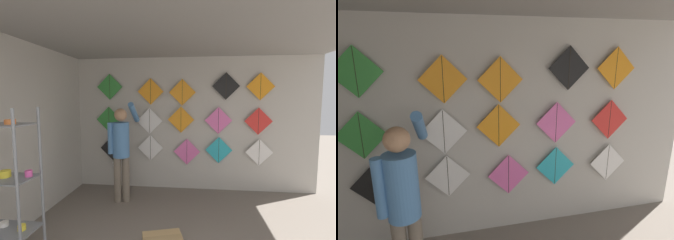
# 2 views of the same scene
# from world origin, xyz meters

# --- Properties ---
(back_panel) EXTENTS (5.43, 0.06, 2.80)m
(back_panel) POSITION_xyz_m (0.00, 4.06, 1.40)
(back_panel) COLOR #BCB7AD
(back_panel) RESTS_ON ground
(left_panel) EXTENTS (0.06, 4.83, 2.80)m
(left_panel) POSITION_xyz_m (-2.34, 2.02, 1.40)
(left_panel) COLOR #BCB7AD
(left_panel) RESTS_ON ground
(ceiling_slab) EXTENTS (5.43, 4.83, 0.04)m
(ceiling_slab) POSITION_xyz_m (0.00, 2.02, 2.82)
(ceiling_slab) COLOR gray
(shopkeeper) EXTENTS (0.46, 0.71, 1.88)m
(shopkeeper) POSITION_xyz_m (-1.14, 3.29, 1.06)
(shopkeeper) COLOR #726656
(shopkeeper) RESTS_ON ground
(kite_0) EXTENTS (0.55, 0.04, 0.69)m
(kite_0) POSITION_xyz_m (-1.55, 3.97, 0.84)
(kite_0) COLOR black
(kite_1) EXTENTS (0.55, 0.01, 0.55)m
(kite_1) POSITION_xyz_m (-0.72, 3.97, 0.89)
(kite_1) COLOR white
(kite_2) EXTENTS (0.55, 0.01, 0.55)m
(kite_2) POSITION_xyz_m (0.06, 3.97, 0.82)
(kite_2) COLOR pink
(kite_3) EXTENTS (0.55, 0.01, 0.55)m
(kite_3) POSITION_xyz_m (0.73, 3.97, 0.87)
(kite_3) COLOR #28B2C6
(kite_4) EXTENTS (0.55, 0.01, 0.55)m
(kite_4) POSITION_xyz_m (1.54, 3.97, 0.85)
(kite_4) COLOR white
(kite_5) EXTENTS (0.55, 0.01, 0.55)m
(kite_5) POSITION_xyz_m (-1.63, 3.97, 1.49)
(kite_5) COLOR #338C38
(kite_6) EXTENTS (0.55, 0.01, 0.55)m
(kite_6) POSITION_xyz_m (-0.73, 3.97, 1.47)
(kite_6) COLOR white
(kite_7) EXTENTS (0.55, 0.01, 0.55)m
(kite_7) POSITION_xyz_m (-0.06, 3.97, 1.50)
(kite_7) COLOR orange
(kite_8) EXTENTS (0.55, 0.01, 0.55)m
(kite_8) POSITION_xyz_m (0.71, 3.97, 1.49)
(kite_8) COLOR pink
(kite_9) EXTENTS (0.55, 0.01, 0.55)m
(kite_9) POSITION_xyz_m (1.50, 3.97, 1.49)
(kite_9) COLOR red
(kite_10) EXTENTS (0.55, 0.01, 0.55)m
(kite_10) POSITION_xyz_m (-1.59, 3.97, 2.19)
(kite_10) COLOR #338C38
(kite_11) EXTENTS (0.55, 0.01, 0.55)m
(kite_11) POSITION_xyz_m (-0.71, 3.97, 2.09)
(kite_11) COLOR orange
(kite_12) EXTENTS (0.55, 0.01, 0.55)m
(kite_12) POSITION_xyz_m (-0.04, 3.97, 2.07)
(kite_12) COLOR orange
(kite_13) EXTENTS (0.55, 0.01, 0.55)m
(kite_13) POSITION_xyz_m (0.85, 3.97, 2.20)
(kite_13) COLOR black
(kite_14) EXTENTS (0.55, 0.01, 0.55)m
(kite_14) POSITION_xyz_m (1.52, 3.97, 2.18)
(kite_14) COLOR orange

